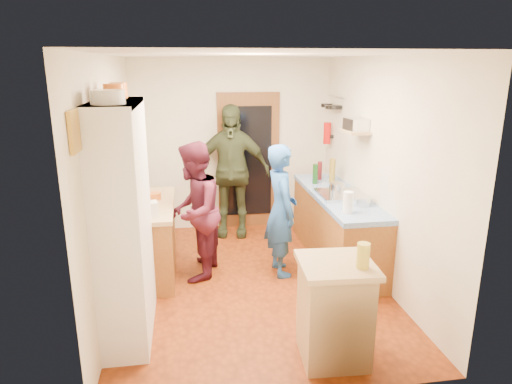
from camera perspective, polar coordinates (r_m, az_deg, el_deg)
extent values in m
cube|color=#86340E|center=(5.55, -0.58, -11.21)|extent=(3.00, 4.00, 0.02)
cube|color=silver|center=(4.95, -0.67, 16.92)|extent=(3.00, 4.00, 0.02)
cube|color=beige|center=(7.05, -3.01, 5.85)|extent=(3.00, 0.02, 2.60)
cube|color=beige|center=(3.21, 4.63, -6.39)|extent=(3.00, 0.02, 2.60)
cube|color=beige|center=(5.11, -17.63, 1.31)|extent=(0.02, 4.00, 2.60)
cube|color=beige|center=(5.52, 15.11, 2.54)|extent=(0.02, 4.00, 2.60)
cube|color=brown|center=(7.09, -0.93, 3.87)|extent=(0.95, 0.06, 2.10)
cube|color=black|center=(7.05, -0.89, 3.81)|extent=(0.70, 0.02, 1.70)
cube|color=white|center=(4.37, -16.16, -3.68)|extent=(0.40, 1.20, 2.20)
cube|color=white|center=(4.15, -17.31, 10.53)|extent=(0.40, 1.14, 0.04)
cylinder|color=white|center=(3.83, -18.06, 11.23)|extent=(0.27, 0.27, 0.11)
cylinder|color=orange|center=(4.19, -17.33, 11.82)|extent=(0.18, 0.18, 0.14)
cylinder|color=orange|center=(4.49, -16.79, 12.07)|extent=(0.16, 0.16, 0.14)
cube|color=brown|center=(5.76, -13.22, -5.89)|extent=(0.60, 1.40, 0.85)
cube|color=tan|center=(5.61, -13.51, -1.62)|extent=(0.64, 1.44, 0.05)
cube|color=white|center=(5.09, -13.43, -2.13)|extent=(0.24, 0.18, 0.17)
cylinder|color=white|center=(5.44, -14.22, -0.90)|extent=(0.20, 0.20, 0.19)
cylinder|color=orange|center=(5.74, -12.64, -0.50)|extent=(0.19, 0.19, 0.08)
cube|color=tan|center=(6.08, -13.01, 0.12)|extent=(0.34, 0.28, 0.02)
cube|color=brown|center=(6.10, 9.97, -4.53)|extent=(0.60, 2.20, 0.84)
cube|color=#0A4CAF|center=(5.96, 10.17, -0.47)|extent=(0.62, 2.22, 0.06)
cube|color=silver|center=(5.84, 10.57, -0.32)|extent=(0.55, 0.58, 0.04)
cylinder|color=silver|center=(5.82, 10.09, 0.50)|extent=(0.20, 0.20, 0.13)
cylinder|color=#143F14|center=(6.36, 7.42, 2.26)|extent=(0.08, 0.08, 0.28)
cylinder|color=#591419|center=(6.61, 7.97, 2.66)|extent=(0.08, 0.08, 0.26)
cylinder|color=olive|center=(6.48, 9.52, 2.68)|extent=(0.10, 0.10, 0.34)
cylinder|color=white|center=(5.17, 11.43, -1.28)|extent=(0.14, 0.14, 0.24)
cylinder|color=silver|center=(5.53, 12.84, -1.02)|extent=(0.28, 0.28, 0.10)
cube|color=tan|center=(4.13, 9.73, -14.73)|extent=(0.58, 0.58, 0.86)
cube|color=tan|center=(3.92, 10.04, -8.98)|extent=(0.66, 0.66, 0.05)
cube|color=white|center=(3.95, 9.15, -8.59)|extent=(0.37, 0.30, 0.02)
cylinder|color=#AD9E2D|center=(3.81, 13.24, -7.74)|extent=(0.11, 0.11, 0.21)
cylinder|color=silver|center=(6.80, 9.94, 11.65)|extent=(0.02, 0.65, 0.02)
cylinder|color=black|center=(6.62, 9.88, 10.42)|extent=(0.18, 0.18, 0.05)
cylinder|color=black|center=(6.82, 9.33, 10.42)|extent=(0.16, 0.16, 0.05)
cylinder|color=black|center=(7.00, 8.82, 10.66)|extent=(0.17, 0.17, 0.05)
cube|color=tan|center=(5.80, 12.33, 7.37)|extent=(0.26, 0.42, 0.03)
cube|color=silver|center=(5.79, 12.38, 8.25)|extent=(0.24, 0.32, 0.15)
cube|color=black|center=(7.03, 9.33, 6.88)|extent=(0.06, 0.10, 0.04)
cylinder|color=red|center=(7.01, 8.88, 7.28)|extent=(0.11, 0.11, 0.32)
cube|color=gold|center=(3.47, -21.77, 7.05)|extent=(0.03, 0.25, 0.30)
imported|color=#22519D|center=(5.48, 3.53, -2.37)|extent=(0.44, 0.62, 1.61)
imported|color=#491626|center=(5.46, -7.31, -2.31)|extent=(0.82, 0.94, 1.66)
imported|color=#303922|center=(6.73, -3.07, 2.61)|extent=(1.22, 0.69, 1.96)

